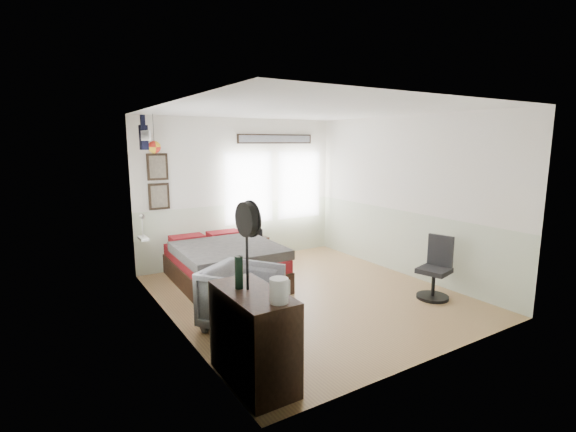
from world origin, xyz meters
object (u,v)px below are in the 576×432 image
Objects in this scene: armchair at (242,297)px; nightstand at (254,250)px; task_chair at (435,273)px; bed at (224,263)px; dresser at (253,337)px.

armchair is 2.87m from nightstand.
task_chair is (1.39, -3.08, 0.14)m from nightstand.
nightstand is (0.97, 0.83, -0.09)m from bed.
bed is 3.26m from task_chair.
nightstand is 3.38m from task_chair.
dresser is 1.09× the size of task_chair.
bed is 2.92m from dresser.
task_chair reaches higher than bed.
bed is at bearing 72.11° from dresser.
dresser is at bearing -106.30° from bed.
task_chair is at bearing -42.01° from bed.
armchair is at bearing 153.23° from task_chair.
dresser reaches higher than nightstand.
armchair reaches higher than bed.
dresser is 2.13× the size of nightstand.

